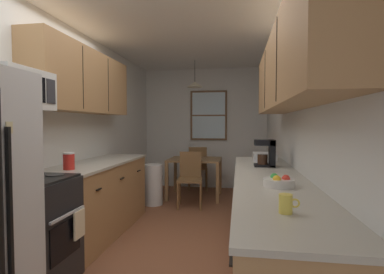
% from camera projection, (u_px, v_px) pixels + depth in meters
% --- Properties ---
extents(ground_plane, '(12.00, 12.00, 0.00)m').
position_uv_depth(ground_plane, '(182.00, 229.00, 3.84)').
color(ground_plane, brown).
extents(wall_left, '(0.10, 9.00, 2.55)m').
position_uv_depth(wall_left, '(84.00, 131.00, 4.00)').
color(wall_left, silver).
rests_on(wall_left, ground).
extents(wall_right, '(0.10, 9.00, 2.55)m').
position_uv_depth(wall_right, '(291.00, 132.00, 3.58)').
color(wall_right, silver).
rests_on(wall_right, ground).
extents(wall_back, '(4.40, 0.10, 2.55)m').
position_uv_depth(wall_back, '(205.00, 128.00, 6.40)').
color(wall_back, silver).
rests_on(wall_back, ground).
extents(ceiling_slab, '(4.40, 9.00, 0.08)m').
position_uv_depth(ceiling_slab, '(182.00, 27.00, 3.73)').
color(ceiling_slab, white).
extents(stove_range, '(0.66, 0.59, 1.10)m').
position_uv_depth(stove_range, '(31.00, 231.00, 2.47)').
color(stove_range, black).
rests_on(stove_range, ground).
extents(microwave_over_range, '(0.39, 0.58, 0.33)m').
position_uv_depth(microwave_over_range, '(15.00, 89.00, 2.44)').
color(microwave_over_range, white).
extents(counter_left, '(0.64, 1.86, 0.90)m').
position_uv_depth(counter_left, '(99.00, 198.00, 3.68)').
color(counter_left, '#A87A4C').
rests_on(counter_left, ground).
extents(upper_cabinets_left, '(0.33, 1.94, 0.75)m').
position_uv_depth(upper_cabinets_left, '(84.00, 82.00, 3.59)').
color(upper_cabinets_left, '#A87A4C').
extents(counter_right, '(0.64, 3.14, 0.90)m').
position_uv_depth(counter_right, '(270.00, 227.00, 2.63)').
color(counter_right, '#A87A4C').
rests_on(counter_right, ground).
extents(upper_cabinets_right, '(0.33, 2.82, 0.64)m').
position_uv_depth(upper_cabinets_right, '(289.00, 71.00, 2.50)').
color(upper_cabinets_right, '#A87A4C').
extents(dining_table, '(0.96, 0.79, 0.72)m').
position_uv_depth(dining_table, '(195.00, 165.00, 5.51)').
color(dining_table, olive).
rests_on(dining_table, ground).
extents(dining_chair_near, '(0.44, 0.44, 0.90)m').
position_uv_depth(dining_chair_near, '(190.00, 176.00, 4.92)').
color(dining_chair_near, brown).
rests_on(dining_chair_near, ground).
extents(dining_chair_far, '(0.45, 0.45, 0.90)m').
position_uv_depth(dining_chair_far, '(198.00, 166.00, 6.12)').
color(dining_chair_far, brown).
rests_on(dining_chair_far, ground).
extents(pendant_light, '(0.30, 0.30, 0.50)m').
position_uv_depth(pendant_light, '(195.00, 84.00, 5.45)').
color(pendant_light, black).
extents(back_window, '(0.78, 0.05, 1.05)m').
position_uv_depth(back_window, '(209.00, 115.00, 6.30)').
color(back_window, brown).
extents(trash_bin, '(0.30, 0.30, 0.69)m').
position_uv_depth(trash_bin, '(154.00, 185.00, 5.01)').
color(trash_bin, white).
rests_on(trash_bin, ground).
extents(storage_canister, '(0.11, 0.11, 0.18)m').
position_uv_depth(storage_canister, '(69.00, 161.00, 3.03)').
color(storage_canister, red).
rests_on(storage_canister, counter_left).
extents(dish_towel, '(0.02, 0.16, 0.24)m').
position_uv_depth(dish_towel, '(79.00, 224.00, 2.56)').
color(dish_towel, beige).
extents(coffee_maker, '(0.22, 0.18, 0.29)m').
position_uv_depth(coffee_maker, '(267.00, 153.00, 3.24)').
color(coffee_maker, black).
rests_on(coffee_maker, counter_right).
extents(mug_by_coffeemaker, '(0.11, 0.07, 0.10)m').
position_uv_depth(mug_by_coffeemaker, '(286.00, 204.00, 1.54)').
color(mug_by_coffeemaker, '#E5CC4C').
rests_on(mug_by_coffeemaker, counter_right).
extents(mug_spare, '(0.11, 0.08, 0.09)m').
position_uv_depth(mug_spare, '(259.00, 155.00, 4.01)').
color(mug_spare, '#E5CC4C').
rests_on(mug_spare, counter_right).
extents(fruit_bowl, '(0.23, 0.23, 0.09)m').
position_uv_depth(fruit_bowl, '(279.00, 182.00, 2.20)').
color(fruit_bowl, silver).
rests_on(fruit_bowl, counter_right).
extents(dish_rack, '(0.28, 0.34, 0.10)m').
position_uv_depth(dish_rack, '(265.00, 157.00, 3.75)').
color(dish_rack, silver).
rests_on(dish_rack, counter_right).
extents(table_serving_bowl, '(0.21, 0.21, 0.06)m').
position_uv_depth(table_serving_bowl, '(190.00, 157.00, 5.57)').
color(table_serving_bowl, '#E0D14C').
rests_on(table_serving_bowl, dining_table).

